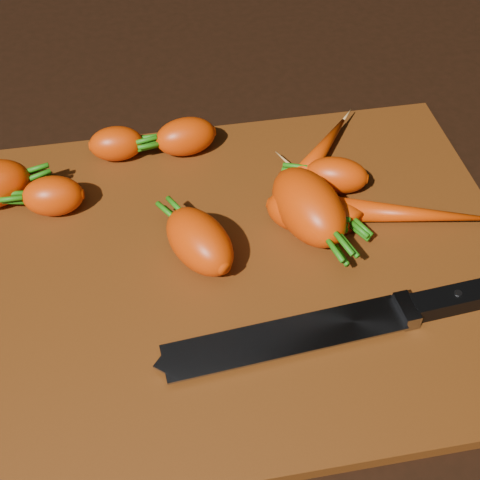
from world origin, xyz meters
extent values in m
cube|color=black|center=(0.00, 0.00, -0.01)|extent=(2.00, 2.00, 0.01)
cube|color=#6B330F|center=(0.00, 0.00, 0.01)|extent=(0.50, 0.40, 0.01)
ellipsoid|color=#F13D01|center=(-0.16, 0.10, 0.03)|extent=(0.06, 0.04, 0.04)
ellipsoid|color=#F13D01|center=(0.07, 0.03, 0.04)|extent=(0.08, 0.11, 0.06)
ellipsoid|color=#F13D01|center=(-0.04, 0.01, 0.04)|extent=(0.08, 0.09, 0.05)
ellipsoid|color=#F13D01|center=(-0.03, 0.16, 0.03)|extent=(0.07, 0.05, 0.04)
ellipsoid|color=#F13D01|center=(-0.10, 0.17, 0.03)|extent=(0.06, 0.04, 0.04)
ellipsoid|color=#F13D01|center=(0.11, 0.08, 0.03)|extent=(0.07, 0.06, 0.04)
ellipsoid|color=#F13D01|center=(0.11, 0.12, 0.02)|extent=(0.09, 0.11, 0.02)
ellipsoid|color=#F13D01|center=(0.16, 0.02, 0.02)|extent=(0.14, 0.06, 0.02)
ellipsoid|color=#F13D01|center=(0.09, 0.06, 0.02)|extent=(0.06, 0.10, 0.03)
ellipsoid|color=#F13D01|center=(0.06, 0.04, 0.03)|extent=(0.07, 0.06, 0.04)
cube|color=gray|center=(-0.08, -0.10, 0.02)|extent=(0.20, 0.05, 0.00)
cube|color=gray|center=(0.02, -0.09, 0.02)|extent=(0.02, 0.03, 0.01)
cube|color=black|center=(0.09, -0.09, 0.02)|extent=(0.11, 0.03, 0.02)
cylinder|color=#B2B2B7|center=(0.07, -0.09, 0.03)|extent=(0.01, 0.01, 0.00)
camera|label=1|loc=(-0.07, -0.39, 0.46)|focal=50.00mm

